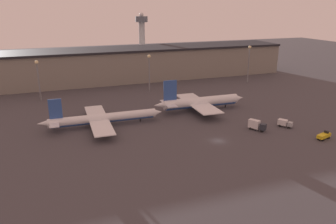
{
  "coord_description": "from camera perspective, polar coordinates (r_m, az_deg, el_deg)",
  "views": [
    {
      "loc": [
        -52.54,
        -92.68,
        44.92
      ],
      "look_at": [
        -11.58,
        19.21,
        6.0
      ],
      "focal_mm": 35.0,
      "sensor_mm": 36.0,
      "label": 1
    }
  ],
  "objects": [
    {
      "name": "lamp_post_2",
      "position": [
        204.96,
        13.92,
        8.98
      ],
      "size": [
        1.8,
        1.8,
        22.13
      ],
      "color": "slate",
      "rests_on": "ground"
    },
    {
      "name": "airplane_1",
      "position": [
        146.7,
        5.62,
        1.71
      ],
      "size": [
        43.46,
        33.16,
        14.73
      ],
      "rotation": [
        0.0,
        0.0,
        -0.02
      ],
      "color": "white",
      "rests_on": "ground"
    },
    {
      "name": "lamp_post_0",
      "position": [
        171.08,
        -21.7,
        6.08
      ],
      "size": [
        1.8,
        1.8,
        19.95
      ],
      "color": "slate",
      "rests_on": "ground"
    },
    {
      "name": "airplane_0",
      "position": [
        129.9,
        -11.39,
        -1.1
      ],
      "size": [
        48.37,
        36.53,
        12.37
      ],
      "rotation": [
        0.0,
        0.0,
        -0.02
      ],
      "color": "white",
      "rests_on": "ground"
    },
    {
      "name": "terminal_building",
      "position": [
        209.87,
        -5.38,
        8.42
      ],
      "size": [
        193.18,
        29.65,
        19.85
      ],
      "color": "gray",
      "rests_on": "ground"
    },
    {
      "name": "service_vehicle_1",
      "position": [
        127.56,
        15.15,
        -2.18
      ],
      "size": [
        5.06,
        6.75,
        3.86
      ],
      "rotation": [
        0.0,
        0.0,
        -1.05
      ],
      "color": "#282D38",
      "rests_on": "ground"
    },
    {
      "name": "service_vehicle_0",
      "position": [
        127.76,
        25.52,
        -3.73
      ],
      "size": [
        6.27,
        3.7,
        2.74
      ],
      "rotation": [
        0.0,
        0.0,
        0.28
      ],
      "color": "gold",
      "rests_on": "ground"
    },
    {
      "name": "lamp_post_1",
      "position": [
        178.35,
        -3.29,
        7.78
      ],
      "size": [
        1.8,
        1.8,
        19.96
      ],
      "color": "slate",
      "rests_on": "ground"
    },
    {
      "name": "control_tower",
      "position": [
        251.35,
        -4.56,
        13.11
      ],
      "size": [
        9.0,
        9.0,
        40.03
      ],
      "color": "#99999E",
      "rests_on": "ground"
    },
    {
      "name": "service_vehicle_2",
      "position": [
        134.37,
        19.64,
        -1.81
      ],
      "size": [
        4.89,
        5.66,
        2.82
      ],
      "rotation": [
        0.0,
        0.0,
        -0.96
      ],
      "color": "#9EA3A8",
      "rests_on": "ground"
    },
    {
      "name": "ground",
      "position": [
        115.62,
        8.73,
        -4.99
      ],
      "size": [
        600.0,
        600.0,
        0.0
      ],
      "primitive_type": "plane",
      "color": "#423F44"
    }
  ]
}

